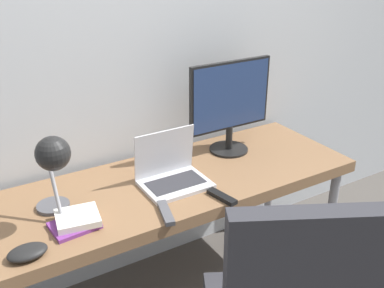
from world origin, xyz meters
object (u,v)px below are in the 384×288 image
Objects in this scene: desk_lamp at (53,161)px; book_stack at (76,221)px; laptop at (172,173)px; game_controller at (27,252)px; monitor at (230,102)px.

book_stack is at bearing -51.30° from desk_lamp.
laptop reaches higher than book_stack.
desk_lamp is at bearing 43.19° from game_controller.
laptop is 0.74m from game_controller.
book_stack is 0.24m from game_controller.
monitor reaches higher than laptop.
monitor is at bearing 15.93° from book_stack.
book_stack is at bearing 25.29° from game_controller.
desk_lamp is at bearing 128.70° from book_stack.
desk_lamp is at bearing -167.93° from monitor.
laptop is 0.51m from book_stack.
monitor is at bearing 12.07° from desk_lamp.
desk_lamp is (-0.54, -0.05, 0.23)m from laptop.
desk_lamp reaches higher than game_controller.
game_controller is at bearing -136.81° from desk_lamp.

